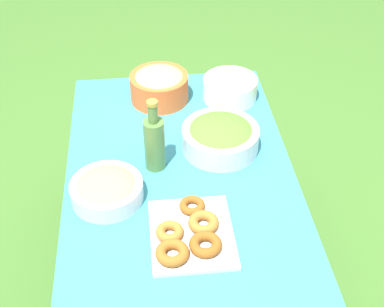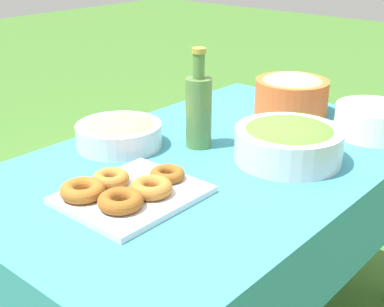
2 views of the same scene
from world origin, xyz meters
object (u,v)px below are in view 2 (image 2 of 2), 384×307
Objects in this scene: salad_bowl at (288,141)px; plate_stack at (373,121)px; donut_platter at (127,191)px; bread_bowl at (119,132)px; pasta_bowl at (292,93)px; olive_oil_bottle at (199,109)px.

plate_stack is at bearing 164.73° from salad_bowl.
donut_platter is 1.29× the size of bread_bowl.
pasta_bowl is at bearing -93.96° from plate_stack.
donut_platter is 0.35m from bread_bowl.
salad_bowl reaches higher than donut_platter.
pasta_bowl reaches higher than plate_stack.
olive_oil_bottle is 0.25m from bread_bowl.
olive_oil_bottle reaches higher than bread_bowl.
plate_stack is 0.57m from olive_oil_bottle.
bread_bowl is at bearing -61.43° from salad_bowl.
olive_oil_bottle is at bearing -39.43° from plate_stack.
bread_bowl is at bearing -20.00° from pasta_bowl.
plate_stack is at bearing 140.57° from olive_oil_bottle.
salad_bowl is at bearing 160.04° from donut_platter.
pasta_bowl reaches higher than donut_platter.
pasta_bowl is at bearing -149.78° from salad_bowl.
salad_bowl is 0.43m from pasta_bowl.
olive_oil_bottle is (-0.38, -0.09, 0.10)m from donut_platter.
bread_bowl is at bearing -128.64° from donut_platter.
donut_platter is 0.85m from plate_stack.
plate_stack reaches higher than donut_platter.
salad_bowl is at bearing 30.22° from pasta_bowl.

